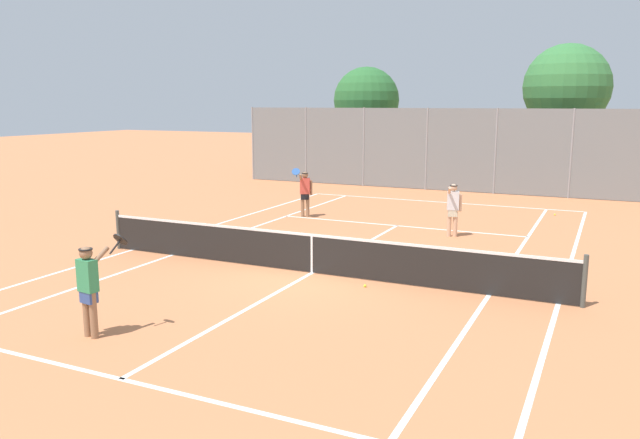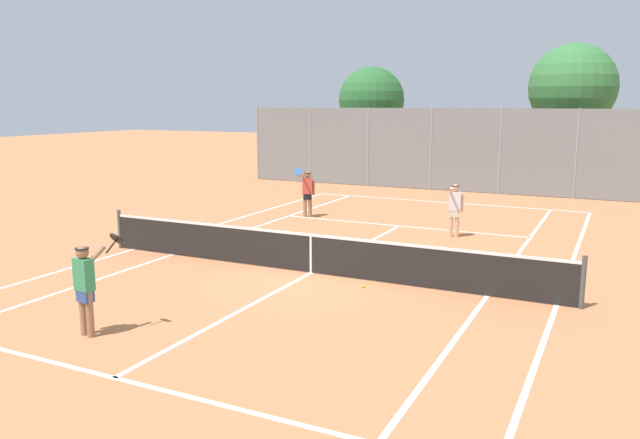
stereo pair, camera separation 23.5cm
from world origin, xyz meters
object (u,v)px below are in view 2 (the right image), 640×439
(loose_tennis_ball_0, at_px, (363,286))
(loose_tennis_ball_1, at_px, (550,265))
(loose_tennis_ball_2, at_px, (559,215))
(tree_behind_right, at_px, (574,89))
(player_far_left, at_px, (307,191))
(tennis_net, at_px, (311,252))
(player_near_side, at_px, (85,284))
(player_far_right, at_px, (455,207))
(tree_behind_left, at_px, (372,103))
(loose_tennis_ball_3, at_px, (437,258))

(loose_tennis_ball_0, xyz_separation_m, loose_tennis_ball_1, (3.48, 3.72, 0.00))
(loose_tennis_ball_0, xyz_separation_m, loose_tennis_ball_2, (2.97, 11.20, 0.00))
(loose_tennis_ball_2, bearing_deg, tree_behind_right, 92.73)
(player_far_left, xyz_separation_m, loose_tennis_ball_1, (8.51, -3.42, -0.89))
(tennis_net, height_order, player_far_left, player_far_left)
(player_near_side, distance_m, player_far_right, 11.40)
(loose_tennis_ball_1, bearing_deg, player_far_left, 158.13)
(player_far_left, xyz_separation_m, tree_behind_left, (-2.56, 12.60, 3.06))
(player_far_left, height_order, loose_tennis_ball_3, player_far_left)
(player_far_right, bearing_deg, loose_tennis_ball_0, -94.47)
(player_near_side, relative_size, tree_behind_left, 0.30)
(loose_tennis_ball_1, relative_size, tree_behind_right, 0.01)
(player_far_left, relative_size, loose_tennis_ball_0, 26.88)
(tennis_net, distance_m, player_far_left, 7.45)
(tennis_net, relative_size, player_far_right, 7.50)
(loose_tennis_ball_3, xyz_separation_m, tree_behind_right, (1.80, 16.26, 4.57))
(tennis_net, height_order, player_near_side, player_near_side)
(tennis_net, xyz_separation_m, player_far_right, (2.04, 5.49, 0.40))
(loose_tennis_ball_0, xyz_separation_m, tree_behind_right, (2.57, 19.44, 4.57))
(player_near_side, xyz_separation_m, tree_behind_left, (-4.38, 24.48, 3.06))
(tennis_net, bearing_deg, tree_behind_left, 107.45)
(player_near_side, relative_size, loose_tennis_ball_0, 26.88)
(loose_tennis_ball_2, bearing_deg, player_far_right, -115.83)
(player_far_left, xyz_separation_m, loose_tennis_ball_0, (5.04, -7.13, -0.89))
(player_far_left, distance_m, loose_tennis_ball_1, 9.22)
(player_near_side, bearing_deg, player_far_right, 71.18)
(loose_tennis_ball_3, bearing_deg, loose_tennis_ball_0, -103.67)
(tennis_net, height_order, loose_tennis_ball_3, tennis_net)
(tennis_net, relative_size, tree_behind_left, 2.04)
(tennis_net, xyz_separation_m, loose_tennis_ball_1, (5.04, 3.16, -0.48))
(player_far_left, height_order, tree_behind_left, tree_behind_left)
(loose_tennis_ball_2, height_order, tree_behind_left, tree_behind_left)
(tree_behind_left, bearing_deg, player_far_left, -78.54)
(tennis_net, xyz_separation_m, loose_tennis_ball_2, (4.53, 10.64, -0.48))
(player_near_side, height_order, loose_tennis_ball_3, player_near_side)
(loose_tennis_ball_1, xyz_separation_m, tree_behind_right, (-0.91, 15.72, 4.57))
(tennis_net, distance_m, player_near_side, 5.57)
(player_far_left, distance_m, loose_tennis_ball_3, 7.08)
(loose_tennis_ball_0, distance_m, loose_tennis_ball_3, 3.27)
(loose_tennis_ball_2, bearing_deg, loose_tennis_ball_3, -105.30)
(player_far_right, height_order, tree_behind_left, tree_behind_left)
(player_near_side, relative_size, loose_tennis_ball_1, 26.88)
(tennis_net, distance_m, loose_tennis_ball_2, 11.58)
(tennis_net, relative_size, loose_tennis_ball_2, 181.82)
(player_far_left, bearing_deg, loose_tennis_ball_3, -34.24)
(tree_behind_right, bearing_deg, tennis_net, -102.36)
(loose_tennis_ball_1, xyz_separation_m, loose_tennis_ball_2, (-0.51, 7.48, 0.00))
(player_far_left, distance_m, player_far_right, 5.61)
(player_near_side, height_order, player_far_right, player_near_side)
(player_far_right, xyz_separation_m, loose_tennis_ball_3, (0.30, -2.86, -0.88))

